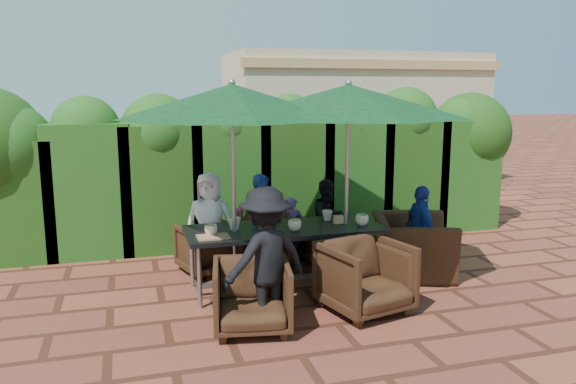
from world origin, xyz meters
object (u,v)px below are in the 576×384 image
object	(u,v)px
dining_table	(284,234)
chair_near_left	(252,293)
chair_near_right	(365,274)
chair_end_right	(412,236)
chair_far_right	(329,236)
umbrella_right	(348,101)
umbrella_left	(232,102)
chair_far_left	(208,246)
chair_far_mid	(261,235)

from	to	relation	value
dining_table	chair_near_left	world-z (taller)	chair_near_left
chair_near_right	chair_end_right	bearing A→B (deg)	28.54
dining_table	chair_far_right	xyz separation A→B (m)	(0.88, 0.83, -0.31)
chair_far_right	umbrella_right	bearing A→B (deg)	69.71
chair_end_right	umbrella_right	bearing A→B (deg)	116.43
umbrella_left	chair_near_left	world-z (taller)	umbrella_left
umbrella_left	chair_far_right	size ratio (longest dim) A/B	3.51
chair_far_right	chair_end_right	world-z (taller)	chair_end_right
chair_near_right	umbrella_right	bearing A→B (deg)	67.36
umbrella_right	chair_far_left	size ratio (longest dim) A/B	4.04
chair_far_left	chair_near_right	xyz separation A→B (m)	(1.41, -1.79, 0.07)
chair_far_left	chair_far_mid	bearing A→B (deg)	176.93
chair_far_right	chair_near_right	size ratio (longest dim) A/B	0.86
chair_far_left	chair_near_left	world-z (taller)	chair_near_left
chair_end_right	chair_far_left	bearing A→B (deg)	92.24
chair_far_mid	chair_near_right	distance (m)	2.08
chair_far_right	dining_table	bearing A→B (deg)	30.41
chair_far_mid	umbrella_left	bearing A→B (deg)	73.76
chair_far_mid	chair_far_right	distance (m)	0.93
chair_far_mid	chair_near_left	size ratio (longest dim) A/B	1.05
chair_near_left	chair_near_right	world-z (taller)	chair_near_right
umbrella_right	chair_far_left	distance (m)	2.58
dining_table	chair_far_mid	world-z (taller)	chair_far_mid
chair_far_mid	chair_near_left	world-z (taller)	chair_far_mid
umbrella_left	chair_near_right	xyz separation A→B (m)	(1.23, -0.89, -1.79)
chair_near_right	chair_near_left	bearing A→B (deg)	171.38
umbrella_right	chair_far_left	world-z (taller)	umbrella_right
dining_table	chair_end_right	size ratio (longest dim) A/B	2.07
dining_table	umbrella_right	size ratio (longest dim) A/B	0.81
umbrella_left	dining_table	bearing A→B (deg)	3.43
chair_far_mid	chair_near_right	world-z (taller)	chair_near_right
umbrella_left	chair_near_right	world-z (taller)	umbrella_left
dining_table	chair_end_right	xyz separation A→B (m)	(1.74, 0.10, -0.19)
umbrella_left	umbrella_right	distance (m)	1.37
chair_end_right	chair_near_right	bearing A→B (deg)	151.86
chair_near_left	chair_end_right	bearing A→B (deg)	35.41
dining_table	chair_near_right	distance (m)	1.15
umbrella_left	chair_far_mid	size ratio (longest dim) A/B	3.17
umbrella_left	chair_far_right	bearing A→B (deg)	30.44
chair_far_right	chair_far_left	bearing A→B (deg)	-14.31
umbrella_left	chair_far_mid	bearing A→B (deg)	62.28
chair_far_left	chair_end_right	bearing A→B (deg)	146.64
umbrella_left	chair_end_right	size ratio (longest dim) A/B	2.29
umbrella_right	chair_end_right	size ratio (longest dim) A/B	2.56
chair_far_mid	chair_far_right	bearing A→B (deg)	178.45
chair_far_left	chair_end_right	distance (m)	2.64
chair_near_left	chair_far_mid	bearing A→B (deg)	83.77
dining_table	umbrella_left	size ratio (longest dim) A/B	0.91
chair_near_right	chair_end_right	world-z (taller)	chair_end_right
chair_far_right	chair_near_left	bearing A→B (deg)	38.16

